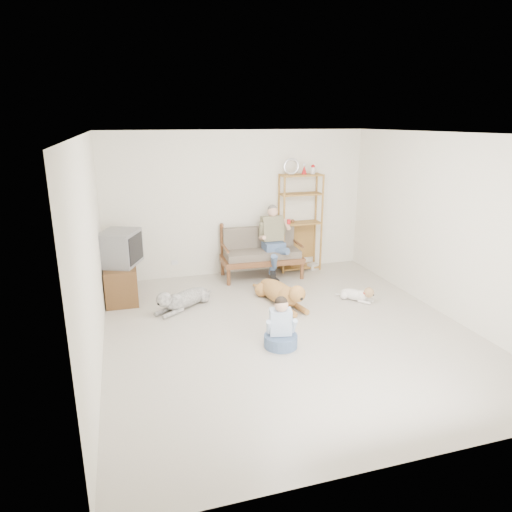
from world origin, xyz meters
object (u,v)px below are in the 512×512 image
object	(u,v)px
loveseat	(261,251)
tv_stand	(121,282)
etagere	(300,222)
golden_retriever	(282,293)

from	to	relation	value
loveseat	tv_stand	world-z (taller)	loveseat
etagere	golden_retriever	size ratio (longest dim) A/B	1.49
etagere	golden_retriever	xyz separation A→B (m)	(-0.94, -1.60, -0.78)
loveseat	tv_stand	size ratio (longest dim) A/B	1.68
tv_stand	golden_retriever	world-z (taller)	tv_stand
etagere	tv_stand	distance (m)	3.54
golden_retriever	loveseat	bearing A→B (deg)	74.94
tv_stand	golden_retriever	distance (m)	2.65
etagere	golden_retriever	world-z (taller)	etagere
tv_stand	golden_retriever	xyz separation A→B (m)	(2.48, -0.93, -0.12)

